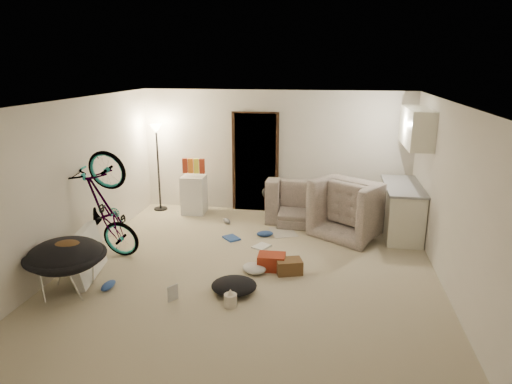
% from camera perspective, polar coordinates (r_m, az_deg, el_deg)
% --- Properties ---
extents(floor, '(5.50, 6.00, 0.02)m').
position_cam_1_polar(floor, '(6.95, -0.80, -9.95)').
color(floor, '#C0B393').
rests_on(floor, ground).
extents(ceiling, '(5.50, 6.00, 0.02)m').
position_cam_1_polar(ceiling, '(6.28, -0.89, 11.24)').
color(ceiling, white).
rests_on(ceiling, wall_back).
extents(wall_back, '(5.50, 0.02, 2.50)m').
position_cam_1_polar(wall_back, '(9.40, 2.39, 5.02)').
color(wall_back, silver).
rests_on(wall_back, floor).
extents(wall_front, '(5.50, 0.02, 2.50)m').
position_cam_1_polar(wall_front, '(3.77, -9.09, -12.24)').
color(wall_front, silver).
rests_on(wall_front, floor).
extents(wall_left, '(0.02, 6.00, 2.50)m').
position_cam_1_polar(wall_left, '(7.48, -22.14, 1.02)').
color(wall_left, silver).
rests_on(wall_left, floor).
extents(wall_right, '(0.02, 6.00, 2.50)m').
position_cam_1_polar(wall_right, '(6.62, 23.41, -0.96)').
color(wall_right, silver).
rests_on(wall_right, floor).
extents(doorway, '(0.85, 0.10, 2.04)m').
position_cam_1_polar(doorway, '(9.46, -0.06, 3.69)').
color(doorway, black).
rests_on(doorway, floor).
extents(door_trim, '(0.97, 0.04, 2.10)m').
position_cam_1_polar(door_trim, '(9.43, -0.09, 3.65)').
color(door_trim, black).
rests_on(door_trim, floor).
extents(floor_lamp, '(0.28, 0.28, 1.81)m').
position_cam_1_polar(floor_lamp, '(9.63, -12.25, 5.28)').
color(floor_lamp, black).
rests_on(floor_lamp, floor).
extents(kitchen_counter, '(0.60, 1.50, 0.88)m').
position_cam_1_polar(kitchen_counter, '(8.66, 17.67, -2.22)').
color(kitchen_counter, white).
rests_on(kitchen_counter, floor).
extents(counter_top, '(0.64, 1.54, 0.04)m').
position_cam_1_polar(counter_top, '(8.53, 17.93, 0.72)').
color(counter_top, gray).
rests_on(counter_top, kitchen_counter).
extents(kitchen_uppers, '(0.38, 1.40, 0.65)m').
position_cam_1_polar(kitchen_uppers, '(8.35, 19.43, 7.64)').
color(kitchen_uppers, white).
rests_on(kitchen_uppers, wall_right).
extents(sofa, '(2.22, 0.91, 0.64)m').
position_cam_1_polar(sofa, '(9.02, 8.48, -1.70)').
color(sofa, '#3D463E').
rests_on(sofa, floor).
extents(armchair, '(1.55, 1.52, 0.77)m').
position_cam_1_polar(armchair, '(8.52, 12.51, -2.52)').
color(armchair, '#3D463E').
rests_on(armchair, floor).
extents(bicycle, '(1.88, 0.97, 1.04)m').
position_cam_1_polar(bicycle, '(7.59, -18.05, -4.52)').
color(bicycle, black).
rests_on(bicycle, floor).
extents(book_asset, '(0.27, 0.26, 0.02)m').
position_cam_1_polar(book_asset, '(6.22, -10.92, -13.37)').
color(book_asset, maroon).
rests_on(book_asset, floor).
extents(mini_fridge, '(0.47, 0.47, 0.79)m').
position_cam_1_polar(mini_fridge, '(9.49, -7.74, -0.32)').
color(mini_fridge, white).
rests_on(mini_fridge, floor).
extents(snack_box_0, '(0.11, 0.09, 0.30)m').
position_cam_1_polar(snack_box_0, '(9.39, -8.87, 3.28)').
color(snack_box_0, maroon).
rests_on(snack_box_0, mini_fridge).
extents(snack_box_1, '(0.10, 0.08, 0.30)m').
position_cam_1_polar(snack_box_1, '(9.36, -8.17, 3.26)').
color(snack_box_1, orange).
rests_on(snack_box_1, mini_fridge).
extents(snack_box_2, '(0.11, 0.09, 0.30)m').
position_cam_1_polar(snack_box_2, '(9.32, -7.47, 3.24)').
color(snack_box_2, yellow).
rests_on(snack_box_2, mini_fridge).
extents(snack_box_3, '(0.10, 0.07, 0.30)m').
position_cam_1_polar(snack_box_3, '(9.29, -6.76, 3.22)').
color(snack_box_3, maroon).
rests_on(snack_box_3, mini_fridge).
extents(saucer_chair, '(1.06, 1.06, 0.76)m').
position_cam_1_polar(saucer_chair, '(6.65, -22.63, -8.12)').
color(saucer_chair, silver).
rests_on(saucer_chair, floor).
extents(hoodie, '(0.60, 0.56, 0.22)m').
position_cam_1_polar(hoodie, '(6.53, -22.59, -6.59)').
color(hoodie, '#4F341B').
rests_on(hoodie, saucer_chair).
extents(sofa_drape, '(0.60, 0.51, 0.28)m').
position_cam_1_polar(sofa_drape, '(9.01, 2.49, -0.09)').
color(sofa_drape, black).
rests_on(sofa_drape, sofa).
extents(tv_box, '(0.45, 1.07, 0.69)m').
position_cam_1_polar(tv_box, '(7.09, -20.43, -7.35)').
color(tv_box, silver).
rests_on(tv_box, floor).
extents(drink_case_a, '(0.44, 0.37, 0.21)m').
position_cam_1_polar(drink_case_a, '(6.86, 4.15, -9.25)').
color(drink_case_a, brown).
rests_on(drink_case_a, floor).
extents(drink_case_b, '(0.41, 0.31, 0.24)m').
position_cam_1_polar(drink_case_b, '(6.97, 1.96, -8.71)').
color(drink_case_b, maroon).
rests_on(drink_case_b, floor).
extents(juicer, '(0.17, 0.17, 0.24)m').
position_cam_1_polar(juicer, '(6.00, -3.22, -13.24)').
color(juicer, beige).
rests_on(juicer, floor).
extents(newspaper, '(0.61, 0.69, 0.01)m').
position_cam_1_polar(newspaper, '(8.47, 3.41, -5.01)').
color(newspaper, '#B2ACA4').
rests_on(newspaper, floor).
extents(book_blue, '(0.37, 0.37, 0.03)m').
position_cam_1_polar(book_blue, '(8.15, -3.09, -5.77)').
color(book_blue, '#2B4D9C').
rests_on(book_blue, floor).
extents(book_white, '(0.33, 0.36, 0.03)m').
position_cam_1_polar(book_white, '(7.79, 0.70, -6.82)').
color(book_white, silver).
rests_on(book_white, floor).
extents(shoe_0, '(0.32, 0.19, 0.11)m').
position_cam_1_polar(shoe_0, '(8.23, 1.12, -5.23)').
color(shoe_0, '#2B4D9C').
rests_on(shoe_0, floor).
extents(shoe_1, '(0.24, 0.26, 0.09)m').
position_cam_1_polar(shoe_1, '(8.91, -3.68, -3.63)').
color(shoe_1, slate).
rests_on(shoe_1, floor).
extents(shoe_2, '(0.16, 0.31, 0.11)m').
position_cam_1_polar(shoe_2, '(6.74, -17.98, -11.05)').
color(shoe_2, '#2B4D9C').
rests_on(shoe_2, floor).
extents(clothes_lump_a, '(0.69, 0.62, 0.20)m').
position_cam_1_polar(clothes_lump_a, '(6.32, -2.76, -11.62)').
color(clothes_lump_a, black).
rests_on(clothes_lump_a, floor).
extents(clothes_lump_c, '(0.51, 0.51, 0.12)m').
position_cam_1_polar(clothes_lump_c, '(6.90, -0.22, -9.50)').
color(clothes_lump_c, silver).
rests_on(clothes_lump_c, floor).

